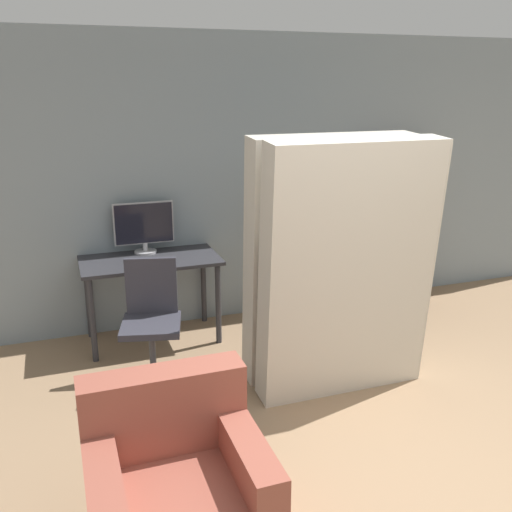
% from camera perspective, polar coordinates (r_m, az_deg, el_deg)
% --- Properties ---
extents(wall_back, '(8.00, 0.06, 2.70)m').
position_cam_1_polar(wall_back, '(5.53, -0.45, 7.57)').
color(wall_back, gray).
rests_on(wall_back, ground).
extents(desk, '(1.20, 0.64, 0.77)m').
position_cam_1_polar(desk, '(5.12, -10.49, -1.44)').
color(desk, '#2D2D33').
rests_on(desk, ground).
extents(monitor, '(0.53, 0.20, 0.47)m').
position_cam_1_polar(monitor, '(5.21, -11.14, 2.98)').
color(monitor, '#B7B7BC').
rests_on(monitor, desk).
extents(office_chair, '(0.53, 0.53, 0.96)m').
position_cam_1_polar(office_chair, '(4.51, -10.34, -7.62)').
color(office_chair, '#4C4C51').
rests_on(office_chair, ground).
extents(bookshelf, '(0.81, 0.34, 1.63)m').
position_cam_1_polar(bookshelf, '(6.10, 12.60, 2.65)').
color(bookshelf, brown).
rests_on(bookshelf, ground).
extents(mattress_near, '(1.30, 0.38, 1.91)m').
position_cam_1_polar(mattress_near, '(4.14, 9.30, -1.57)').
color(mattress_near, beige).
rests_on(mattress_near, ground).
extents(mattress_far, '(1.30, 0.35, 1.90)m').
position_cam_1_polar(mattress_far, '(4.43, 7.23, -0.29)').
color(mattress_far, beige).
rests_on(mattress_far, ground).
extents(armchair, '(0.85, 0.80, 0.85)m').
position_cam_1_polar(armchair, '(3.09, -8.03, -22.08)').
color(armchair, '#934C3D').
rests_on(armchair, ground).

